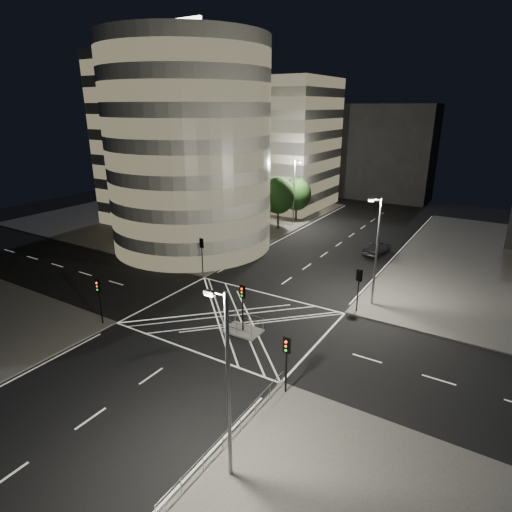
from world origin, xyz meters
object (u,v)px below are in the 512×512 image
Objects in this scene: street_lamp_left_near at (224,215)px; sedan at (377,249)px; street_lamp_right_near at (227,383)px; street_lamp_right_far at (376,249)px; traffic_signal_nr at (287,355)px; traffic_signal_island at (243,300)px; central_island at (243,331)px; traffic_signal_fl at (202,249)px; traffic_signal_fr at (359,283)px; traffic_signal_nl at (99,293)px; street_lamp_left_far at (294,191)px.

sedan is at bearing 37.43° from street_lamp_left_near.
street_lamp_right_near is 2.08× the size of sedan.
street_lamp_right_far reaches higher than sedan.
traffic_signal_nr is 1.00× the size of traffic_signal_island.
central_island is 0.75× the size of traffic_signal_nr.
traffic_signal_fl and traffic_signal_fr have the same top height.
central_island is at bearing 120.75° from street_lamp_right_near.
traffic_signal_nr is at bearing 103.92° from sedan.
traffic_signal_nl is at bearing -139.09° from street_lamp_right_far.
street_lamp_right_far is 23.00m from street_lamp_right_near.
central_island is 0.75× the size of traffic_signal_fr.
traffic_signal_nr is 26.32m from street_lamp_left_near.
street_lamp_left_far is 47.88m from street_lamp_right_near.
traffic_signal_fr is 0.40× the size of street_lamp_right_near.
traffic_signal_fl is 22.24m from traffic_signal_nr.
central_island is at bearing -125.30° from street_lamp_right_far.
traffic_signal_island reaches higher than sedan.
street_lamp_right_near reaches higher than traffic_signal_nr.
street_lamp_right_near is 37.98m from sedan.
street_lamp_right_near is at bearing -21.55° from traffic_signal_nl.
street_lamp_left_near and street_lamp_left_far have the same top height.
central_island is 13.91m from traffic_signal_fl.
street_lamp_right_near is (18.24, -20.80, 2.63)m from traffic_signal_fl.
street_lamp_right_near is at bearing 103.72° from sedan.
street_lamp_left_far is (-0.64, 23.20, 2.63)m from traffic_signal_fl.
traffic_signal_fl is at bearing -173.12° from street_lamp_right_far.
traffic_signal_nr is 0.40× the size of street_lamp_right_near.
traffic_signal_island is at bearing 89.70° from sedan.
sedan is at bearing 81.87° from central_island.
traffic_signal_fl is 17.60m from traffic_signal_fr.
street_lamp_left_far is 2.08× the size of sedan.
street_lamp_right_far is at bearing 54.70° from central_island.
traffic_signal_nr is 8.62m from traffic_signal_island.
traffic_signal_island is at bearing -125.30° from street_lamp_right_far.
traffic_signal_island is at bearing 120.75° from street_lamp_right_near.
street_lamp_right_far is (18.87, -3.00, 0.00)m from street_lamp_left_near.
traffic_signal_fr is at bearing -51.83° from street_lamp_left_far.
street_lamp_left_near reaches higher than traffic_signal_fl.
street_lamp_right_near reaches higher than traffic_signal_fr.
traffic_signal_fr is at bearing 90.00° from traffic_signal_nr.
traffic_signal_nl and traffic_signal_nr have the same top height.
sedan is (15.01, 11.49, -4.75)m from street_lamp_left_near.
traffic_signal_nl is 1.00× the size of traffic_signal_island.
central_island is at bearing 0.00° from traffic_signal_island.
street_lamp_left_far reaches higher than central_island.
traffic_signal_island is 0.40× the size of street_lamp_right_near.
traffic_signal_fr is 0.40× the size of street_lamp_right_far.
traffic_signal_fl is 13.62m from traffic_signal_island.
central_island is 18.52m from street_lamp_left_near.
traffic_signal_nl is 0.40× the size of street_lamp_right_near.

